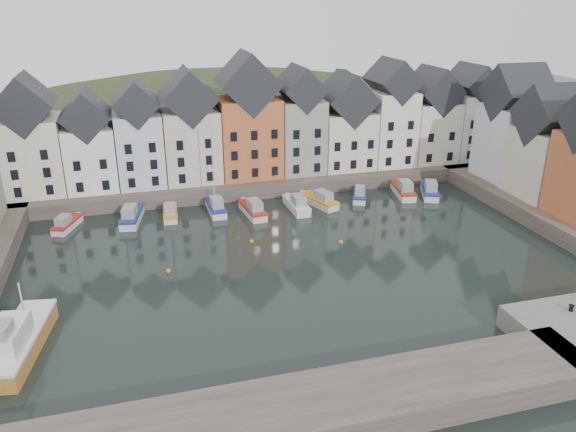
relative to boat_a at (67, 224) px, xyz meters
name	(u,v)px	position (x,y,z in m)	size (l,w,h in m)	color
ground	(305,268)	(25.15, -18.22, -0.63)	(260.00, 260.00, 0.00)	black
far_quay	(246,176)	(25.15, 11.78, 0.37)	(90.00, 16.00, 2.00)	#433A34
right_quay	(575,215)	(62.15, -15.22, 0.37)	(14.00, 54.00, 2.00)	#433A34
near_wall	(260,421)	(15.15, -40.22, 0.37)	(50.00, 6.00, 2.00)	#433A34
hillside	(223,226)	(25.16, 37.78, -18.60)	(153.60, 70.40, 64.00)	#27371B
far_terrace	(269,127)	(28.36, 9.78, 8.24)	(72.37, 8.16, 17.78)	#EDE5C7
right_terrace	(552,145)	(61.15, -10.15, 8.28)	(8.30, 24.25, 16.36)	silver
mooring_buoys	(257,251)	(21.15, -12.89, -0.48)	(20.50, 5.50, 0.50)	orange
boat_a	(67,224)	(0.00, 0.00, 0.00)	(3.62, 5.80, 2.13)	silver
boat_b	(132,216)	(7.79, 0.08, 0.15)	(3.43, 7.19, 2.65)	silver
boat_c	(170,213)	(12.66, 0.37, 0.02)	(2.17, 5.85, 2.20)	silver
boat_d	(216,207)	(18.66, 0.54, 0.17)	(2.11, 6.50, 12.36)	silver
boat_e	(253,210)	(23.18, -1.80, 0.12)	(2.73, 6.78, 2.54)	silver
boat_f	(297,205)	(29.25, -1.61, 0.12)	(2.25, 6.64, 2.52)	silver
boat_g	(320,200)	(32.76, -0.82, 0.11)	(4.16, 6.85, 2.52)	silver
boat_h	(360,195)	(39.05, 0.08, 0.03)	(4.04, 6.02, 2.22)	silver
boat_i	(403,190)	(45.67, -0.17, 0.16)	(3.46, 7.22, 2.66)	silver
boat_j	(430,191)	(49.28, -1.28, 0.14)	(4.65, 7.07, 2.61)	silver
large_vessel	(17,342)	(-1.56, -26.69, 0.69)	(4.78, 11.20, 5.65)	#BA7931
mooring_bollard	(571,308)	(43.50, -35.68, 1.67)	(0.48, 0.48, 0.56)	black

